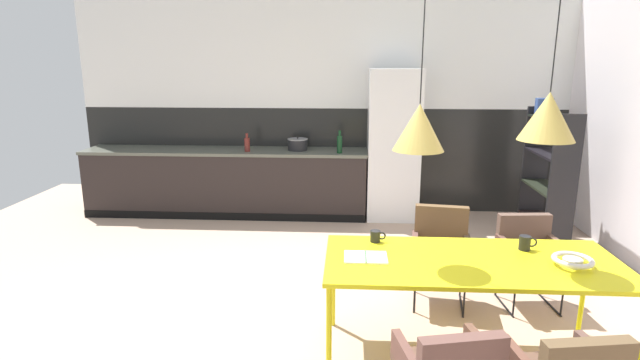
{
  "coord_description": "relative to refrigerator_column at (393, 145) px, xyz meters",
  "views": [
    {
      "loc": [
        0.34,
        -3.37,
        2.07
      ],
      "look_at": [
        0.08,
        1.02,
        1.0
      ],
      "focal_mm": 27.8,
      "sensor_mm": 36.0,
      "label": 1
    }
  ],
  "objects": [
    {
      "name": "dining_table",
      "position": [
        0.27,
        -3.28,
        -0.28
      ],
      "size": [
        1.99,
        0.87,
        0.75
      ],
      "color": "yellow",
      "rests_on": "ground"
    },
    {
      "name": "bottle_vinegar_dark",
      "position": [
        -1.92,
        -0.12,
        0.01
      ],
      "size": [
        0.07,
        0.07,
        0.24
      ],
      "color": "maroon",
      "rests_on": "kitchen_counter"
    },
    {
      "name": "bottle_wine_green",
      "position": [
        -0.7,
        -0.16,
        0.04
      ],
      "size": [
        0.07,
        0.07,
        0.29
      ],
      "color": "#0F3319",
      "rests_on": "kitchen_counter"
    },
    {
      "name": "pendant_lamp_over_table_far",
      "position": [
        0.67,
        -3.27,
        0.74
      ],
      "size": [
        0.35,
        0.35,
        1.23
      ],
      "color": "black"
    },
    {
      "name": "kitchen_counter",
      "position": [
        -2.24,
        -0.0,
        -0.53
      ],
      "size": [
        3.8,
        0.63,
        0.9
      ],
      "color": "black",
      "rests_on": "ground"
    },
    {
      "name": "pendant_lamp_over_table_near",
      "position": [
        -0.13,
        -3.26,
        0.67
      ],
      "size": [
        0.33,
        0.33,
        1.31
      ],
      "color": "black"
    },
    {
      "name": "open_book",
      "position": [
        -0.45,
        -3.29,
        -0.23
      ],
      "size": [
        0.29,
        0.22,
        0.02
      ],
      "color": "white",
      "rests_on": "dining_table"
    },
    {
      "name": "back_wall_panel_upper",
      "position": [
        -0.92,
        0.36,
        1.16
      ],
      "size": [
        6.72,
        0.12,
        1.43
      ],
      "primitive_type": "cube",
      "color": "white",
      "rests_on": "back_wall_splashback_dark"
    },
    {
      "name": "mug_dark_espresso",
      "position": [
        0.69,
        -3.07,
        -0.18
      ],
      "size": [
        0.13,
        0.08,
        0.1
      ],
      "color": "black",
      "rests_on": "dining_table"
    },
    {
      "name": "armchair_corner_seat",
      "position": [
        0.22,
        -2.4,
        -0.46
      ],
      "size": [
        0.54,
        0.53,
        0.83
      ],
      "rotation": [
        0.0,
        0.0,
        3.0
      ],
      "color": "brown",
      "rests_on": "ground"
    },
    {
      "name": "cooking_pot",
      "position": [
        -1.26,
        0.03,
        -0.01
      ],
      "size": [
        0.27,
        0.27,
        0.18
      ],
      "color": "black",
      "rests_on": "kitchen_counter"
    },
    {
      "name": "ground_plane",
      "position": [
        -0.92,
        -3.1,
        -0.98
      ],
      "size": [
        9.15,
        9.15,
        0.0
      ],
      "primitive_type": "plane",
      "color": "tan"
    },
    {
      "name": "fruit_bowl",
      "position": [
        0.91,
        -3.34,
        -0.2
      ],
      "size": [
        0.26,
        0.26,
        0.06
      ],
      "color": "silver",
      "rests_on": "dining_table"
    },
    {
      "name": "open_shelf_unit",
      "position": [
        1.68,
        -0.84,
        -0.13
      ],
      "size": [
        0.3,
        0.86,
        1.64
      ],
      "rotation": [
        0.0,
        0.0,
        -1.57
      ],
      "color": "black",
      "rests_on": "ground"
    },
    {
      "name": "back_wall_splashback_dark",
      "position": [
        -0.92,
        0.36,
        -0.27
      ],
      "size": [
        6.72,
        0.12,
        1.43
      ],
      "primitive_type": "cube",
      "color": "black",
      "rests_on": "ground"
    },
    {
      "name": "refrigerator_column",
      "position": [
        0.0,
        0.0,
        0.0
      ],
      "size": [
        0.67,
        0.6,
        1.96
      ],
      "primitive_type": "cube",
      "color": "silver",
      "rests_on": "ground"
    },
    {
      "name": "armchair_near_window",
      "position": [
        0.97,
        -2.39,
        -0.48
      ],
      "size": [
        0.52,
        0.51,
        0.77
      ],
      "rotation": [
        0.0,
        0.0,
        3.23
      ],
      "color": "brown",
      "rests_on": "ground"
    },
    {
      "name": "mug_wide_latte",
      "position": [
        -0.37,
        -2.97,
        -0.19
      ],
      "size": [
        0.12,
        0.07,
        0.09
      ],
      "color": "black",
      "rests_on": "dining_table"
    }
  ]
}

